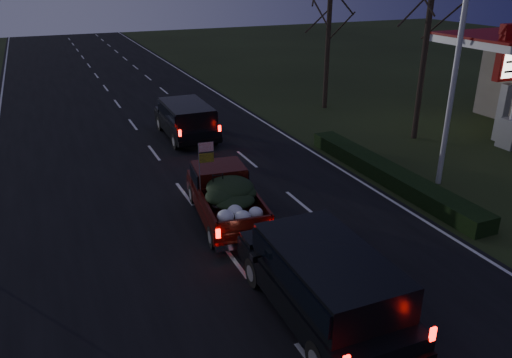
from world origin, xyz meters
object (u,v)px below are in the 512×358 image
object	(u,v)px
gas_price_pylon	(512,63)
pickup_truck	(225,194)
lead_suv	(186,117)
rear_suv	(325,277)
light_pole	(460,41)

from	to	relation	value
gas_price_pylon	pickup_truck	bearing A→B (deg)	-170.79
pickup_truck	lead_suv	xyz separation A→B (m)	(1.34, 9.07, 0.16)
gas_price_pylon	pickup_truck	distance (m)	15.74
lead_suv	rear_suv	world-z (taller)	rear_suv
light_pole	pickup_truck	world-z (taller)	light_pole
light_pole	rear_suv	size ratio (longest dim) A/B	1.70
lead_suv	rear_suv	size ratio (longest dim) A/B	0.94
light_pole	lead_suv	bearing A→B (deg)	127.81
light_pole	pickup_truck	distance (m)	9.91
gas_price_pylon	lead_suv	distance (m)	15.65
gas_price_pylon	rear_suv	distance (m)	17.33
lead_suv	gas_price_pylon	bearing A→B (deg)	-24.24
light_pole	lead_suv	world-z (taller)	light_pole
light_pole	pickup_truck	size ratio (longest dim) A/B	1.87
rear_suv	pickup_truck	bearing A→B (deg)	93.95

